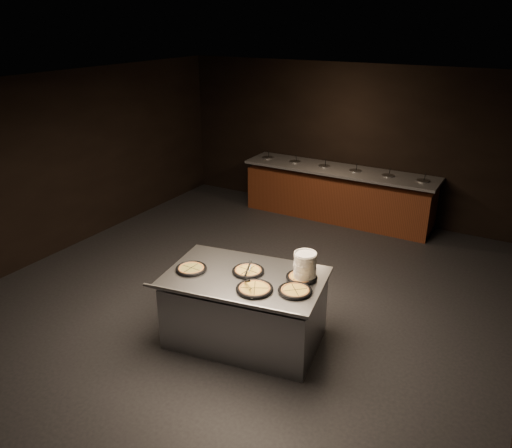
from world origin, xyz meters
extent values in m
cube|color=black|center=(0.00, 0.00, -0.01)|extent=(7.00, 8.00, 0.01)
cube|color=black|center=(0.00, 0.00, 2.90)|extent=(7.00, 8.00, 0.01)
cube|color=black|center=(0.00, 4.00, 1.45)|extent=(7.00, 0.01, 2.90)
cube|color=black|center=(-3.50, 0.00, 1.45)|extent=(0.01, 8.00, 2.90)
cube|color=#5C2815|center=(0.00, 3.58, 0.43)|extent=(3.60, 0.75, 0.85)
cube|color=#5C5C60|center=(0.00, 3.58, 0.97)|extent=(3.70, 0.83, 0.05)
cube|color=#3B1D0D|center=(0.00, 3.58, 0.04)|extent=(3.60, 0.69, 0.08)
cylinder|color=#ACAFB3|center=(-1.55, 3.58, 0.98)|extent=(0.22, 0.22, 0.08)
cylinder|color=#4E6D2B|center=(-1.55, 3.58, 1.00)|extent=(0.19, 0.19, 0.02)
cylinder|color=black|center=(-1.52, 3.56, 1.09)|extent=(0.04, 0.10, 0.19)
cylinder|color=#ACAFB3|center=(-0.93, 3.58, 0.98)|extent=(0.22, 0.22, 0.08)
cylinder|color=#4E6D2B|center=(-0.93, 3.58, 1.00)|extent=(0.19, 0.19, 0.02)
cylinder|color=black|center=(-0.90, 3.56, 1.09)|extent=(0.04, 0.10, 0.19)
cylinder|color=#ACAFB3|center=(-0.31, 3.58, 0.98)|extent=(0.22, 0.22, 0.08)
cylinder|color=#4E6D2B|center=(-0.31, 3.58, 1.00)|extent=(0.19, 0.19, 0.02)
cylinder|color=black|center=(-0.28, 3.56, 1.09)|extent=(0.04, 0.10, 0.19)
cylinder|color=#ACAFB3|center=(0.31, 3.58, 0.98)|extent=(0.22, 0.22, 0.08)
cylinder|color=#4E6D2B|center=(0.31, 3.58, 1.00)|extent=(0.19, 0.19, 0.02)
cylinder|color=black|center=(0.34, 3.56, 1.09)|extent=(0.04, 0.10, 0.19)
cylinder|color=#ACAFB3|center=(0.93, 3.58, 0.98)|extent=(0.22, 0.22, 0.08)
cylinder|color=#4E6D2B|center=(0.93, 3.58, 1.00)|extent=(0.19, 0.19, 0.02)
cylinder|color=black|center=(0.96, 3.56, 1.09)|extent=(0.04, 0.10, 0.19)
cylinder|color=#ACAFB3|center=(1.55, 3.58, 0.98)|extent=(0.22, 0.22, 0.08)
cylinder|color=#4E6D2B|center=(1.55, 3.58, 1.00)|extent=(0.19, 0.19, 0.02)
cylinder|color=black|center=(1.58, 3.56, 1.09)|extent=(0.04, 0.10, 0.19)
cube|color=#ACAFB3|center=(0.51, -0.73, 0.40)|extent=(1.91, 1.35, 0.79)
cube|color=#ACAFB3|center=(0.51, -0.73, 0.86)|extent=(2.00, 1.44, 0.04)
cylinder|color=#ACAFB3|center=(0.51, -1.31, 0.86)|extent=(1.82, 0.35, 0.04)
cylinder|color=white|center=(1.15, -0.45, 1.04)|extent=(0.26, 0.26, 0.33)
cylinder|color=black|center=(-0.12, -0.93, 0.88)|extent=(0.35, 0.35, 0.01)
torus|color=black|center=(-0.12, -0.93, 0.90)|extent=(0.37, 0.37, 0.04)
torus|color=#9D4F28|center=(-0.12, -0.93, 0.90)|extent=(0.31, 0.31, 0.03)
cylinder|color=#B19246|center=(-0.12, -0.93, 0.90)|extent=(0.27, 0.27, 0.02)
cube|color=black|center=(-0.12, -0.93, 0.91)|extent=(0.02, 0.27, 0.00)
cube|color=black|center=(-0.12, -0.93, 0.91)|extent=(0.27, 0.02, 0.00)
cylinder|color=black|center=(0.50, -0.64, 0.88)|extent=(0.36, 0.36, 0.01)
torus|color=black|center=(0.50, -0.64, 0.90)|extent=(0.38, 0.38, 0.04)
torus|color=#9D4F28|center=(0.50, -0.64, 0.90)|extent=(0.32, 0.32, 0.03)
cylinder|color=gold|center=(0.50, -0.64, 0.90)|extent=(0.28, 0.28, 0.02)
cube|color=black|center=(0.50, -0.64, 0.91)|extent=(0.04, 0.28, 0.00)
cube|color=black|center=(0.50, -0.64, 0.91)|extent=(0.28, 0.04, 0.00)
cylinder|color=black|center=(1.11, -0.47, 0.88)|extent=(0.34, 0.34, 0.01)
torus|color=black|center=(1.11, -0.47, 0.90)|extent=(0.37, 0.37, 0.04)
torus|color=#9D4F28|center=(1.11, -0.47, 0.90)|extent=(0.30, 0.30, 0.03)
cylinder|color=gold|center=(1.11, -0.47, 0.90)|extent=(0.26, 0.26, 0.02)
cube|color=black|center=(1.11, -0.47, 0.91)|extent=(0.24, 0.11, 0.00)
cube|color=black|center=(1.11, -0.47, 0.91)|extent=(0.11, 0.24, 0.00)
cylinder|color=black|center=(0.78, -0.97, 0.88)|extent=(0.39, 0.39, 0.01)
torus|color=black|center=(0.78, -0.97, 0.90)|extent=(0.42, 0.42, 0.04)
torus|color=#9D4F28|center=(0.78, -0.97, 0.90)|extent=(0.35, 0.35, 0.03)
cylinder|color=gold|center=(0.78, -0.97, 0.90)|extent=(0.31, 0.31, 0.02)
cube|color=black|center=(0.78, -0.97, 0.91)|extent=(0.28, 0.15, 0.00)
cube|color=black|center=(0.78, -0.97, 0.91)|extent=(0.15, 0.28, 0.00)
cylinder|color=black|center=(1.18, -0.78, 0.88)|extent=(0.36, 0.36, 0.01)
torus|color=black|center=(1.18, -0.78, 0.90)|extent=(0.38, 0.38, 0.04)
torus|color=#9D4F28|center=(1.18, -0.78, 0.90)|extent=(0.32, 0.32, 0.03)
cylinder|color=gold|center=(1.18, -0.78, 0.90)|extent=(0.28, 0.28, 0.02)
cube|color=black|center=(1.18, -0.78, 0.91)|extent=(0.21, 0.19, 0.00)
cube|color=black|center=(1.18, -0.78, 0.91)|extent=(0.19, 0.21, 0.00)
cube|color=#ACAFB3|center=(0.50, -0.57, 0.90)|extent=(0.11, 0.13, 0.00)
cylinder|color=black|center=(0.54, -0.71, 0.98)|extent=(0.06, 0.19, 0.13)
cylinder|color=#ACAFB3|center=(0.52, -0.64, 0.93)|extent=(0.03, 0.10, 0.08)
cube|color=#ACAFB3|center=(0.84, -1.10, 0.90)|extent=(0.15, 0.15, 0.00)
cylinder|color=black|center=(0.70, -0.99, 0.98)|extent=(0.16, 0.16, 0.15)
cylinder|color=#ACAFB3|center=(0.77, -1.05, 0.93)|extent=(0.09, 0.08, 0.09)
camera|label=1|loc=(3.19, -5.11, 3.68)|focal=35.00mm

